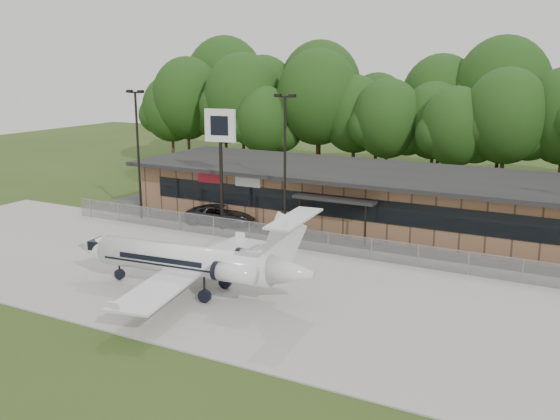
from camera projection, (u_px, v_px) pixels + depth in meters
The scene contains 11 objects.
ground at pixel (210, 347), 27.55m from camera, with size 160.00×160.00×0.00m, color #304217.
apron at pixel (293, 290), 34.39m from camera, with size 64.00×18.00×0.08m, color #9E9B93.
parking_lot at pixel (367, 239), 44.24m from camera, with size 50.00×9.00×0.06m, color #383835.
terminal at pixel (388, 198), 47.55m from camera, with size 41.00×11.65×4.30m.
fence at pixel (342, 245), 40.22m from camera, with size 46.00×0.04×1.52m.
treeline at pixel (450, 112), 61.80m from camera, with size 72.00×12.00×15.00m, color #143711, non-canonical shape.
light_pole_left at pixel (138, 145), 48.62m from camera, with size 1.55×0.30×10.23m.
light_pole_mid at pixel (285, 157), 42.62m from camera, with size 1.55×0.30×10.23m.
business_jet at pixel (193, 262), 33.58m from camera, with size 14.76×13.18×4.97m.
suv at pixel (221, 215), 48.28m from camera, with size 2.52×5.47×1.52m, color #2D2D2F.
pole_sign at pixel (220, 139), 45.18m from camera, with size 2.38×0.59×9.02m.
Camera 1 is at (14.79, -20.90, 12.25)m, focal length 40.00 mm.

